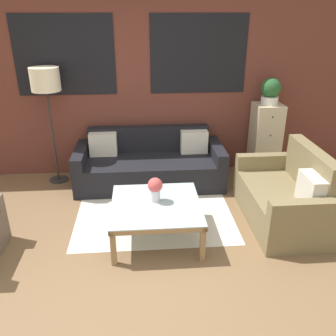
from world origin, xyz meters
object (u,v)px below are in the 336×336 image
Objects in this scene: coffee_table at (156,208)px; floor_lamp at (46,84)px; settee_vintage at (286,198)px; flower_vase at (155,188)px; drawer_cabinet at (265,140)px; potted_plant at (271,91)px; couch_dark at (150,165)px.

floor_lamp is at bearing 131.54° from coffee_table.
settee_vintage is 5.04× the size of flower_vase.
settee_vintage is 0.84× the size of floor_lamp.
coffee_table is at bearing -137.35° from drawer_cabinet.
potted_plant is 2.46m from flower_vase.
potted_plant is at bearing 90.00° from drawer_cabinet.
settee_vintage reaches higher than coffee_table.
coffee_table is 2.56× the size of potted_plant.
drawer_cabinet is 0.75m from potted_plant.
floor_lamp is at bearing 172.83° from couch_dark.
floor_lamp is at bearing 132.73° from flower_vase.
coffee_table is 0.58× the size of floor_lamp.
couch_dark is 1.84m from floor_lamp.
settee_vintage reaches higher than couch_dark.
coffee_table is 3.50× the size of flower_vase.
floor_lamp reaches higher than drawer_cabinet.
couch_dark is 1.82m from drawer_cabinet.
couch_dark is 2.17× the size of coffee_table.
couch_dark is at bearing -7.17° from floor_lamp.
flower_vase is (-0.00, 0.07, 0.22)m from coffee_table.
flower_vase is at bearing -174.49° from settee_vintage.
coffee_table is at bearing -48.46° from floor_lamp.
floor_lamp is (-3.00, 1.38, 1.15)m from settee_vintage.
flower_vase is (-1.58, -0.15, 0.28)m from settee_vintage.
floor_lamp reaches higher than potted_plant.
drawer_cabinet is at bearing 82.50° from settee_vintage.
flower_vase is at bearing -138.58° from drawer_cabinet.
couch_dark is at bearing 90.90° from flower_vase.
flower_vase is (-1.77, -1.56, -0.72)m from potted_plant.
couch_dark reaches higher than flower_vase.
flower_vase reaches higher than coffee_table.
settee_vintage is at bearing -97.50° from drawer_cabinet.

